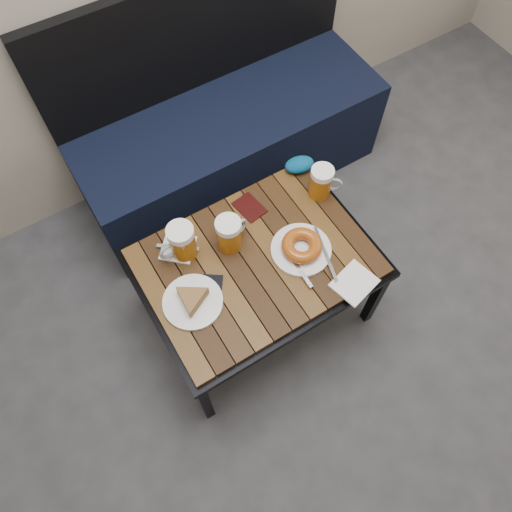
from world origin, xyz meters
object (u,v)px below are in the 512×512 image
bench (228,137)px  knit_pouch (299,165)px  beer_mug_right (322,182)px  beer_mug_left (182,242)px  passport_navy (210,290)px  plate_bagel (302,248)px  passport_burgundy (249,207)px  cafe_table (256,265)px  beer_mug_centre (230,234)px  plate_pie (192,300)px

bench → knit_pouch: bench is taller
bench → beer_mug_right: 0.65m
bench → beer_mug_left: size_ratio=9.07×
passport_navy → knit_pouch: knit_pouch is taller
plate_bagel → passport_burgundy: plate_bagel is taller
bench → cafe_table: 0.78m
beer_mug_centre → plate_bagel: 0.26m
beer_mug_left → beer_mug_centre: (0.16, -0.06, -0.00)m
cafe_table → passport_navy: 0.20m
beer_mug_left → plate_pie: size_ratio=0.74×
beer_mug_left → passport_burgundy: size_ratio=1.31×
beer_mug_centre → passport_burgundy: bearing=20.3°
plate_bagel → passport_burgundy: bearing=103.5°
knit_pouch → beer_mug_centre: bearing=-159.0°
plate_pie → plate_bagel: plate_bagel is taller
beer_mug_right → knit_pouch: beer_mug_right is taller
cafe_table → passport_navy: bearing=-174.9°
passport_burgundy → knit_pouch: (0.26, 0.06, 0.02)m
beer_mug_right → plate_bagel: beer_mug_right is taller
cafe_table → passport_navy: passport_navy is taller
beer_mug_right → passport_burgundy: (-0.27, 0.08, -0.07)m
beer_mug_right → cafe_table: bearing=-128.4°
beer_mug_centre → plate_bagel: (0.20, -0.16, -0.05)m
beer_mug_centre → plate_pie: 0.27m
passport_burgundy → plate_pie: bearing=-156.5°
plate_pie → plate_bagel: 0.43m
plate_bagel → knit_pouch: (0.20, 0.31, 0.00)m
plate_bagel → knit_pouch: size_ratio=2.40×
beer_mug_left → beer_mug_right: (0.57, -0.04, -0.01)m
beer_mug_right → passport_navy: size_ratio=1.21×
cafe_table → plate_pie: 0.28m
beer_mug_centre → knit_pouch: size_ratio=1.24×
beer_mug_left → knit_pouch: 0.58m
cafe_table → knit_pouch: 0.45m
bench → passport_burgundy: 0.58m
bench → cafe_table: bearing=-111.7°
plate_bagel → cafe_table: bearing=161.0°
beer_mug_left → plate_bagel: 0.43m
beer_mug_left → knit_pouch: beer_mug_left is taller
beer_mug_left → plate_pie: (-0.07, -0.19, -0.05)m
beer_mug_right → plate_pie: beer_mug_right is taller
cafe_table → beer_mug_centre: size_ratio=5.71×
plate_pie → beer_mug_centre: bearing=30.5°
beer_mug_centre → passport_burgundy: beer_mug_centre is taller
bench → beer_mug_right: bench is taller
cafe_table → passport_navy: size_ratio=7.31×
passport_navy → beer_mug_right: bearing=48.6°
bench → beer_mug_right: (0.08, -0.59, 0.27)m
cafe_table → beer_mug_left: 0.29m
plate_pie → knit_pouch: bearing=24.6°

